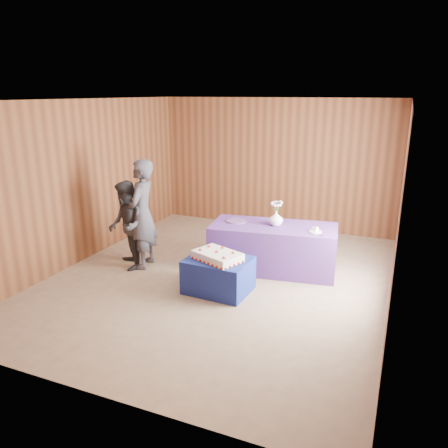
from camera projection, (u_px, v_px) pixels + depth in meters
The scene contains 13 objects.
ground at pixel (219, 278), 6.86m from camera, with size 6.00×6.00×0.00m, color gray.
room_shell at pixel (219, 164), 6.34m from camera, with size 5.04×6.04×2.72m.
cake_table at pixel (218, 275), 6.35m from camera, with size 0.90×0.70×0.50m, color navy.
serving_table at pixel (273, 248), 7.10m from camera, with size 2.00×0.90×0.75m, color #56348F.
sheet_cake at pixel (217, 256), 6.23m from camera, with size 0.81×0.68×0.16m.
vase at pixel (276, 218), 6.98m from camera, with size 0.22×0.22×0.23m, color white.
flower_spray at pixel (277, 204), 6.90m from camera, with size 0.20×0.20×0.15m.
platter at pixel (236, 221), 7.21m from camera, with size 0.33×0.33×0.02m, color #68478E.
plate at pixel (315, 231), 6.69m from camera, with size 0.19×0.19×0.01m, color white.
cake_slice at pixel (315, 229), 6.67m from camera, with size 0.09×0.09×0.09m.
knife at pixel (315, 235), 6.55m from camera, with size 0.26×0.02×0.00m, color silver.
guest_left at pixel (142, 215), 7.08m from camera, with size 0.65×0.43×1.79m, color #3D3D48.
guest_right at pixel (126, 226), 7.07m from camera, with size 0.71×0.55×1.46m, color #2E3038.
Camera 1 is at (2.48, -5.81, 2.81)m, focal length 35.00 mm.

